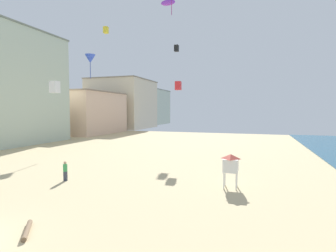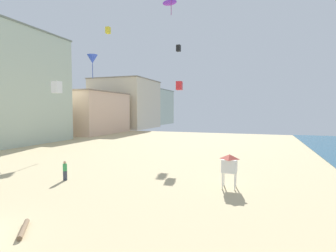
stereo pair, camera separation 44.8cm
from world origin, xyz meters
name	(u,v)px [view 1 (the left image)]	position (x,y,z in m)	size (l,w,h in m)	color
boardwalk_hotel_near	(0,87)	(-28.80, 26.21, 9.81)	(12.15, 20.69, 19.61)	#B7C6B2
boardwalk_hotel_mid	(85,113)	(-28.80, 49.46, 5.22)	(14.38, 18.91, 10.42)	beige
boardwalk_hotel_far	(123,104)	(-28.80, 69.54, 7.81)	(17.49, 18.88, 15.61)	beige
boardwalk_hotel_distant	(150,107)	(-28.80, 92.94, 7.12)	(10.82, 22.04, 14.23)	#B7C6B2
kite_flyer	(65,170)	(-2.57, 10.55, 0.92)	(0.34, 0.34, 1.64)	#383D4C
lifeguard_stand	(231,163)	(10.62, 12.99, 1.84)	(1.10, 1.10, 2.55)	white
driftwood_log	(27,230)	(2.01, 2.36, 0.12)	(0.24, 0.24, 2.03)	#7A6047
kite_yellow_box	(106,30)	(-11.78, 32.17, 19.32)	(0.69, 0.69, 1.08)	yellow
kite_blue_delta	(90,59)	(-13.89, 30.62, 14.37)	(1.73, 1.73, 3.93)	blue
kite_red_box	(178,86)	(2.79, 25.66, 9.03)	(0.71, 0.71, 1.12)	red
kite_purple_parafoil	(168,3)	(-0.13, 30.27, 21.63)	(2.18, 0.61, 0.85)	purple
kite_black_box	(176,48)	(-1.10, 37.94, 16.79)	(0.71, 0.71, 1.12)	black
kite_white_box	(55,87)	(-13.22, 21.55, 8.96)	(1.00, 1.00, 1.57)	white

